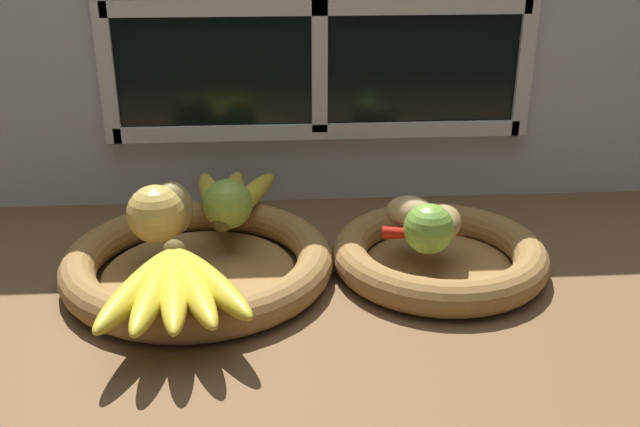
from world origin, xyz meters
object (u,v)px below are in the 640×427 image
fruit_bowl_right (439,255)px  pear_brown (172,209)px  fruit_bowl_left (199,263)px  apple_green_back (228,204)px  apple_golden_left (156,214)px  chili_pepper (424,234)px  potato_large (441,223)px  potato_oblong (411,214)px  banana_bunch_front (174,286)px  lime_near (429,229)px  banana_bunch_back (230,198)px

fruit_bowl_right → pear_brown: 35.62cm
fruit_bowl_left → apple_green_back: 8.92cm
fruit_bowl_left → apple_green_back: apple_green_back is taller
apple_golden_left → fruit_bowl_left: bearing=-19.4°
fruit_bowl_left → pear_brown: pear_brown is taller
fruit_bowl_right → chili_pepper: bearing=-169.0°
apple_green_back → apple_golden_left: size_ratio=0.89×
potato_large → potato_oblong: 4.40cm
fruit_bowl_left → fruit_bowl_right: bearing=-0.0°
banana_bunch_front → chili_pepper: size_ratio=1.89×
banana_bunch_front → potato_large: (32.79, 13.34, 0.60)cm
pear_brown → chili_pepper: (32.61, -4.10, -2.75)cm
potato_large → apple_green_back: bearing=168.7°
fruit_bowl_left → apple_golden_left: 8.31cm
lime_near → banana_bunch_front: bearing=-162.4°
apple_golden_left → apple_green_back: bearing=22.9°
potato_large → lime_near: lime_near is taller
banana_bunch_back → chili_pepper: (25.57, -12.99, -0.57)cm
potato_oblong → chili_pepper: potato_oblong is taller
fruit_bowl_left → apple_golden_left: bearing=160.6°
fruit_bowl_right → pear_brown: pear_brown is taller
fruit_bowl_right → potato_oblong: bearing=142.1°
fruit_bowl_left → potato_large: (31.55, 0.00, 4.67)cm
apple_green_back → potato_large: apple_green_back is taller
fruit_bowl_left → chili_pepper: size_ratio=3.22×
potato_oblong → chili_pepper: bearing=-69.4°
fruit_bowl_right → chili_pepper: size_ratio=2.62×
fruit_bowl_left → banana_bunch_back: bearing=73.6°
apple_golden_left → banana_bunch_back: (8.82, 10.74, -2.29)cm
apple_golden_left → potato_oblong: bearing=1.5°
lime_near → chili_pepper: lime_near is taller
apple_golden_left → banana_bunch_back: size_ratio=0.37×
banana_bunch_back → apple_golden_left: bearing=-129.4°
fruit_bowl_left → fruit_bowl_right: 31.55cm
pear_brown → potato_oblong: size_ratio=1.04×
fruit_bowl_right → fruit_bowl_left: bearing=180.0°
apple_green_back → pear_brown: 7.35cm
fruit_bowl_left → pear_brown: bearing=132.4°
chili_pepper → pear_brown: bearing=-178.6°
pear_brown → fruit_bowl_right: bearing=-6.0°
fruit_bowl_left → potato_large: potato_large is taller
apple_golden_left → lime_near: bearing=-9.2°
lime_near → chili_pepper: size_ratio=0.58×
lime_near → apple_golden_left: bearing=170.8°
potato_oblong → fruit_bowl_right: bearing=-37.9°
apple_golden_left → banana_bunch_back: bearing=50.6°
pear_brown → potato_oblong: bearing=-1.8°
apple_golden_left → banana_bunch_front: size_ratio=0.37×
fruit_bowl_left → potato_oblong: (28.08, 2.70, 4.92)cm
apple_green_back → banana_bunch_back: 7.24cm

